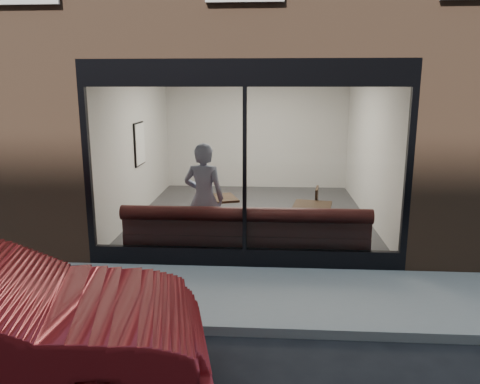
# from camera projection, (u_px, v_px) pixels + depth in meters

# --- Properties ---
(ground) EXTENTS (120.00, 120.00, 0.00)m
(ground) POSITION_uv_depth(u_px,v_px,m) (235.00, 332.00, 5.47)
(ground) COLOR black
(ground) RESTS_ON ground
(sidewalk_near) EXTENTS (40.00, 2.00, 0.01)m
(sidewalk_near) POSITION_uv_depth(u_px,v_px,m) (240.00, 295.00, 6.44)
(sidewalk_near) COLOR gray
(sidewalk_near) RESTS_ON ground
(kerb_near) EXTENTS (40.00, 0.10, 0.12)m
(kerb_near) POSITION_uv_depth(u_px,v_px,m) (234.00, 330.00, 5.41)
(kerb_near) COLOR gray
(kerb_near) RESTS_ON ground
(host_building_pier_left) EXTENTS (2.50, 12.00, 3.20)m
(host_building_pier_left) POSITION_uv_depth(u_px,v_px,m) (123.00, 130.00, 13.13)
(host_building_pier_left) COLOR brown
(host_building_pier_left) RESTS_ON ground
(host_building_pier_right) EXTENTS (2.50, 12.00, 3.20)m
(host_building_pier_right) POSITION_uv_depth(u_px,v_px,m) (395.00, 132.00, 12.66)
(host_building_pier_right) COLOR brown
(host_building_pier_right) RESTS_ON ground
(host_building_backfill) EXTENTS (5.00, 6.00, 3.20)m
(host_building_backfill) POSITION_uv_depth(u_px,v_px,m) (259.00, 122.00, 15.81)
(host_building_backfill) COLOR brown
(host_building_backfill) RESTS_ON ground
(cafe_floor) EXTENTS (6.00, 6.00, 0.00)m
(cafe_floor) POSITION_uv_depth(u_px,v_px,m) (252.00, 215.00, 10.33)
(cafe_floor) COLOR #2D2D30
(cafe_floor) RESTS_ON ground
(cafe_ceiling) EXTENTS (6.00, 6.00, 0.00)m
(cafe_ceiling) POSITION_uv_depth(u_px,v_px,m) (253.00, 67.00, 9.62)
(cafe_ceiling) COLOR white
(cafe_ceiling) RESTS_ON host_building_upper
(cafe_wall_back) EXTENTS (5.00, 0.00, 5.00)m
(cafe_wall_back) POSITION_uv_depth(u_px,v_px,m) (256.00, 131.00, 12.88)
(cafe_wall_back) COLOR silver
(cafe_wall_back) RESTS_ON ground
(cafe_wall_left) EXTENTS (0.00, 6.00, 6.00)m
(cafe_wall_left) POSITION_uv_depth(u_px,v_px,m) (138.00, 143.00, 10.13)
(cafe_wall_left) COLOR silver
(cafe_wall_left) RESTS_ON ground
(cafe_wall_right) EXTENTS (0.00, 6.00, 6.00)m
(cafe_wall_right) POSITION_uv_depth(u_px,v_px,m) (371.00, 145.00, 9.82)
(cafe_wall_right) COLOR silver
(cafe_wall_right) RESTS_ON ground
(storefront_kick) EXTENTS (5.00, 0.10, 0.30)m
(storefront_kick) POSITION_uv_depth(u_px,v_px,m) (244.00, 257.00, 7.43)
(storefront_kick) COLOR black
(storefront_kick) RESTS_ON ground
(storefront_header) EXTENTS (5.00, 0.10, 0.40)m
(storefront_header) POSITION_uv_depth(u_px,v_px,m) (245.00, 73.00, 6.79)
(storefront_header) COLOR black
(storefront_header) RESTS_ON host_building_upper
(storefront_mullion) EXTENTS (0.06, 0.10, 2.50)m
(storefront_mullion) POSITION_uv_depth(u_px,v_px,m) (245.00, 171.00, 7.12)
(storefront_mullion) COLOR black
(storefront_mullion) RESTS_ON storefront_kick
(storefront_glass) EXTENTS (4.80, 0.00, 4.80)m
(storefront_glass) POSITION_uv_depth(u_px,v_px,m) (245.00, 171.00, 7.09)
(storefront_glass) COLOR white
(storefront_glass) RESTS_ON storefront_kick
(banquette) EXTENTS (4.00, 0.55, 0.45)m
(banquette) POSITION_uv_depth(u_px,v_px,m) (246.00, 245.00, 7.80)
(banquette) COLOR #3D1617
(banquette) RESTS_ON cafe_floor
(person) EXTENTS (0.74, 0.54, 1.89)m
(person) POSITION_uv_depth(u_px,v_px,m) (204.00, 198.00, 7.97)
(person) COLOR #8997B6
(person) RESTS_ON cafe_floor
(cafe_table_left) EXTENTS (0.86, 0.86, 0.04)m
(cafe_table_left) POSITION_uv_depth(u_px,v_px,m) (218.00, 198.00, 8.81)
(cafe_table_left) COLOR black
(cafe_table_left) RESTS_ON cafe_floor
(cafe_table_right) EXTENTS (0.76, 0.76, 0.04)m
(cafe_table_right) POSITION_uv_depth(u_px,v_px,m) (312.00, 205.00, 8.29)
(cafe_table_right) COLOR black
(cafe_table_right) RESTS_ON cafe_floor
(cafe_chair_left) EXTENTS (0.57, 0.57, 0.04)m
(cafe_chair_left) POSITION_uv_depth(u_px,v_px,m) (196.00, 218.00, 9.30)
(cafe_chair_left) COLOR black
(cafe_chair_left) RESTS_ON cafe_floor
(cafe_chair_right) EXTENTS (0.53, 0.53, 0.04)m
(cafe_chair_right) POSITION_uv_depth(u_px,v_px,m) (306.00, 223.00, 8.94)
(cafe_chair_right) COLOR black
(cafe_chair_right) RESTS_ON cafe_floor
(wall_poster) EXTENTS (0.02, 0.66, 0.88)m
(wall_poster) POSITION_uv_depth(u_px,v_px,m) (140.00, 144.00, 10.18)
(wall_poster) COLOR white
(wall_poster) RESTS_ON cafe_wall_left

